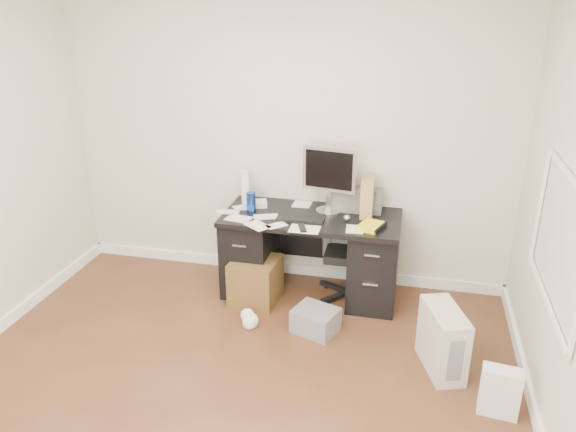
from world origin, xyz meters
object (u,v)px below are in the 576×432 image
Objects in this scene: lcd_monitor at (329,180)px; office_chair at (351,247)px; desk at (311,253)px; pc_tower at (443,340)px; keyboard at (300,219)px; wicker_basket at (256,280)px.

lcd_monitor is 0.61m from office_chair.
lcd_monitor reaches higher than desk.
office_chair is at bearing 112.16° from pc_tower.
keyboard is (-0.20, -0.23, -0.28)m from lcd_monitor.
keyboard reaches higher than wicker_basket.
office_chair is 1.19m from pc_tower.
desk is at bearing 60.61° from keyboard.
lcd_monitor is at bearing 38.93° from desk.
lcd_monitor is 1.08m from wicker_basket.
lcd_monitor is 1.51× the size of wicker_basket.
pc_tower is 1.23× the size of wicker_basket.
office_chair reaches higher than pc_tower.
wicker_basket is (-0.37, -0.10, -0.57)m from keyboard.
pc_tower reaches higher than wicker_basket.
wicker_basket is (-0.78, -0.25, -0.29)m from office_chair.
office_chair reaches higher than keyboard.
desk is 0.66m from lcd_monitor.
pc_tower is at bearing -32.67° from keyboard.
pc_tower is 1.68m from wicker_basket.
lcd_monitor is 1.59m from pc_tower.
lcd_monitor reaches higher than keyboard.
desk is 0.54m from wicker_basket.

